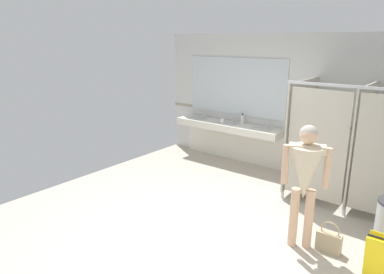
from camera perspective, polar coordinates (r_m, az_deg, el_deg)
ground_plane at (r=5.25m, az=2.52°, el=-14.26°), size 5.91×6.06×0.10m
wall_back at (r=7.12m, az=15.94°, el=5.11°), size 5.91×0.12×2.69m
wall_back_tile_band at (r=7.12m, az=15.57°, el=2.73°), size 5.91×0.01×0.06m
vanity_counter at (r=7.60m, az=6.16°, el=0.66°), size 2.42×0.52×0.97m
mirror_panel at (r=7.57m, az=7.13°, el=8.17°), size 2.32×0.02×1.20m
bathroom_stalls at (r=5.90m, az=25.49°, el=-1.07°), size 2.04×1.31×1.96m
person_standing at (r=4.48m, az=17.95°, el=-5.54°), size 0.53×0.52×1.59m
handbag at (r=4.85m, az=21.38°, el=-15.51°), size 0.30×0.11×0.41m
soap_dispenser at (r=7.46m, az=8.18°, el=2.90°), size 0.07×0.07×0.22m
paper_cup at (r=7.45m, az=4.92°, el=2.61°), size 0.07×0.07×0.10m
wet_floor_sign at (r=4.45m, az=28.15°, el=-17.15°), size 0.28×0.19×0.55m
floor_drain_cover at (r=5.69m, az=-7.19°, el=-11.26°), size 0.14×0.14×0.01m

